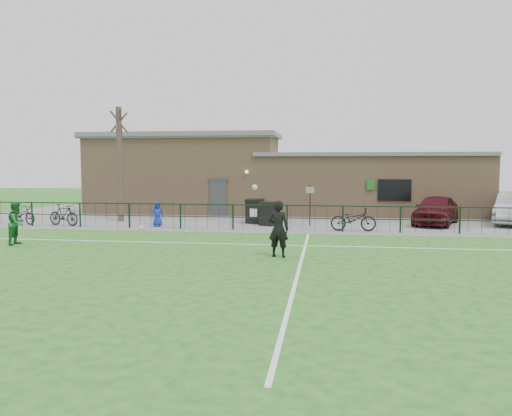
# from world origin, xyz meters

# --- Properties ---
(ground) EXTENTS (90.00, 90.00, 0.00)m
(ground) POSITION_xyz_m (0.00, 0.00, 0.00)
(ground) COLOR #235D1B
(ground) RESTS_ON ground
(paving_strip) EXTENTS (34.00, 13.00, 0.02)m
(paving_strip) POSITION_xyz_m (0.00, 13.50, 0.01)
(paving_strip) COLOR slate
(paving_strip) RESTS_ON ground
(pitch_line_touch) EXTENTS (28.00, 0.10, 0.01)m
(pitch_line_touch) POSITION_xyz_m (0.00, 7.80, 0.00)
(pitch_line_touch) COLOR white
(pitch_line_touch) RESTS_ON ground
(pitch_line_mid) EXTENTS (28.00, 0.10, 0.01)m
(pitch_line_mid) POSITION_xyz_m (0.00, 4.00, 0.00)
(pitch_line_mid) COLOR white
(pitch_line_mid) RESTS_ON ground
(pitch_line_perp) EXTENTS (0.10, 16.00, 0.01)m
(pitch_line_perp) POSITION_xyz_m (2.00, 0.00, 0.00)
(pitch_line_perp) COLOR white
(pitch_line_perp) RESTS_ON ground
(perimeter_fence) EXTENTS (28.00, 0.10, 1.20)m
(perimeter_fence) POSITION_xyz_m (0.00, 8.00, 0.60)
(perimeter_fence) COLOR black
(perimeter_fence) RESTS_ON ground
(bare_tree) EXTENTS (0.30, 0.30, 6.00)m
(bare_tree) POSITION_xyz_m (-8.00, 10.50, 3.00)
(bare_tree) COLOR #413027
(bare_tree) RESTS_ON ground
(wheelie_bin_left) EXTENTS (0.98, 1.03, 1.08)m
(wheelie_bin_left) POSITION_xyz_m (-0.04, 9.84, 0.56)
(wheelie_bin_left) COLOR black
(wheelie_bin_left) RESTS_ON paving_strip
(wheelie_bin_right) EXTENTS (0.88, 0.97, 1.15)m
(wheelie_bin_right) POSITION_xyz_m (-0.87, 10.69, 0.60)
(wheelie_bin_right) COLOR black
(wheelie_bin_right) RESTS_ON paving_strip
(sign_post) EXTENTS (0.06, 0.06, 2.00)m
(sign_post) POSITION_xyz_m (1.97, 9.92, 1.02)
(sign_post) COLOR black
(sign_post) RESTS_ON paving_strip
(car_maroon) EXTENTS (3.25, 4.70, 1.49)m
(car_maroon) POSITION_xyz_m (8.20, 11.38, 0.76)
(car_maroon) COLOR #480C17
(car_maroon) RESTS_ON paving_strip
(bicycle_a) EXTENTS (1.95, 1.15, 0.97)m
(bicycle_a) POSITION_xyz_m (-12.45, 8.59, 0.50)
(bicycle_a) COLOR black
(bicycle_a) RESTS_ON paving_strip
(bicycle_b) EXTENTS (1.82, 0.91, 1.06)m
(bicycle_b) POSITION_xyz_m (-10.05, 8.35, 0.55)
(bicycle_b) COLOR black
(bicycle_b) RESTS_ON paving_strip
(bicycle_e) EXTENTS (2.03, 0.74, 1.06)m
(bicycle_e) POSITION_xyz_m (3.98, 8.30, 0.55)
(bicycle_e) COLOR black
(bicycle_e) RESTS_ON paving_strip
(spectator_child) EXTENTS (0.69, 0.59, 1.20)m
(spectator_child) POSITION_xyz_m (-5.35, 8.65, 0.62)
(spectator_child) COLOR #132CB4
(spectator_child) RESTS_ON paving_strip
(goalkeeper_kick) EXTENTS (1.70, 3.37, 2.25)m
(goalkeeper_kick) POSITION_xyz_m (1.20, 1.64, 0.95)
(goalkeeper_kick) COLOR black
(goalkeeper_kick) RESTS_ON ground
(outfield_player) EXTENTS (0.62, 0.79, 1.63)m
(outfield_player) POSITION_xyz_m (-8.80, 2.76, 0.81)
(outfield_player) COLOR #1A5E27
(outfield_player) RESTS_ON ground
(ball_ground) EXTENTS (0.24, 0.24, 0.24)m
(ball_ground) POSITION_xyz_m (-5.62, 7.23, 0.12)
(ball_ground) COLOR white
(ball_ground) RESTS_ON ground
(clubhouse) EXTENTS (24.25, 5.40, 4.96)m
(clubhouse) POSITION_xyz_m (-0.88, 16.50, 2.22)
(clubhouse) COLOR #A07E59
(clubhouse) RESTS_ON ground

